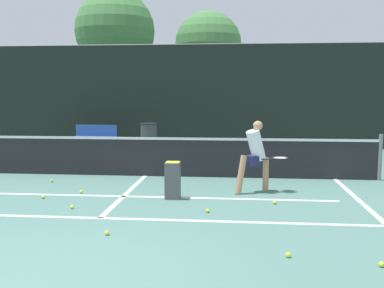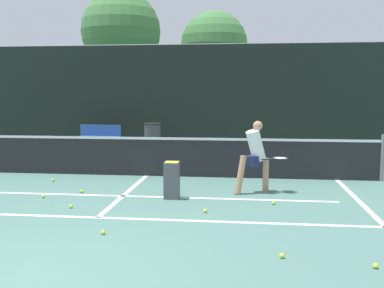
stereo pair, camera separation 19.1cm
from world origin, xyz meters
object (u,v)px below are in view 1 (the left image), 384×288
(player_practicing, at_px, (256,153))
(ball_hopper, at_px, (173,179))
(trash_bin, at_px, (149,137))
(parked_car, at_px, (189,123))
(courtside_bench, at_px, (95,136))

(player_practicing, bearing_deg, ball_hopper, 169.96)
(player_practicing, distance_m, trash_bin, 6.95)
(parked_car, bearing_deg, player_practicing, -77.66)
(ball_hopper, height_order, trash_bin, trash_bin)
(trash_bin, bearing_deg, parked_car, 81.79)
(ball_hopper, xyz_separation_m, parked_car, (-0.96, 12.42, 0.22))
(parked_car, bearing_deg, courtside_bench, -117.14)
(ball_hopper, bearing_deg, player_practicing, 23.96)
(player_practicing, relative_size, parked_car, 0.34)
(ball_hopper, distance_m, courtside_bench, 7.94)
(ball_hopper, xyz_separation_m, trash_bin, (-1.78, 6.78, 0.11))
(courtside_bench, distance_m, parked_car, 6.09)
(ball_hopper, height_order, courtside_bench, courtside_bench)
(courtside_bench, distance_m, trash_bin, 1.98)
(trash_bin, relative_size, parked_car, 0.23)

